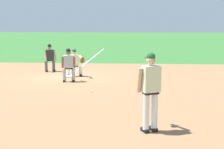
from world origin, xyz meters
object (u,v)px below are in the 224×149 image
object	(u,v)px
first_base_bag	(68,77)
umpire	(50,57)
pitcher	(151,87)
baseball	(91,91)
first_baseman	(75,61)
baserunner	(69,64)

from	to	relation	value
first_base_bag	umpire	world-z (taller)	umpire
pitcher	baseball	bearing A→B (deg)	25.39
first_baseman	first_base_bag	bearing A→B (deg)	134.32
umpire	pitcher	bearing A→B (deg)	-151.73
baserunner	umpire	world-z (taller)	same
first_base_bag	baserunner	bearing A→B (deg)	-166.16
baserunner	umpire	bearing A→B (deg)	29.49
baseball	baserunner	distance (m)	2.49
first_base_bag	first_baseman	world-z (taller)	first_baseman
first_base_bag	umpire	size ratio (longest dim) A/B	0.26
first_base_bag	baserunner	xyz separation A→B (m)	(-1.07, -0.26, 0.75)
baseball	pitcher	size ratio (longest dim) A/B	0.04
pitcher	umpire	world-z (taller)	pitcher
first_baseman	umpire	distance (m)	2.19
first_baseman	baserunner	world-z (taller)	baserunner
pitcher	baserunner	distance (m)	6.93
first_base_bag	baseball	xyz separation A→B (m)	(-3.08, -1.53, -0.01)
baseball	pitcher	distance (m)	4.67
first_base_bag	umpire	bearing A→B (deg)	37.25
baseball	first_baseman	distance (m)	3.65
baseball	umpire	bearing A→B (deg)	30.60
baseball	baserunner	bearing A→B (deg)	32.12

